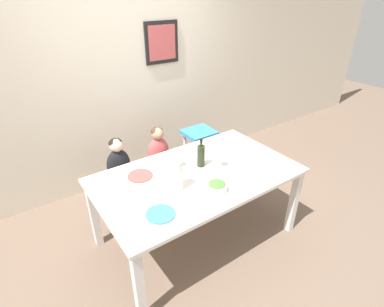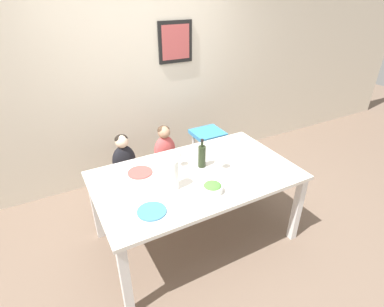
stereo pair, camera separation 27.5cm
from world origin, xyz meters
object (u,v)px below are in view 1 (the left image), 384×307
chair_far_center (160,170)px  wine_glass_near (220,155)px  salad_bowl_large (217,186)px  chair_right_highchair (199,143)px  paper_towel_roll (176,175)px  person_child_center (158,147)px  wine_bottle (201,155)px  chair_far_left (121,184)px  dinner_plate_front_right (253,169)px  person_child_left (118,160)px  dinner_plate_back_right (230,147)px  dinner_plate_front_left (161,214)px  wine_glass_far (177,155)px  dinner_plate_back_left (140,176)px

chair_far_center → wine_glass_near: size_ratio=2.53×
salad_bowl_large → chair_far_center: bearing=88.0°
chair_right_highchair → salad_bowl_large: bearing=-119.4°
paper_towel_roll → wine_glass_near: size_ratio=1.51×
person_child_center → chair_far_center: bearing=-90.0°
wine_glass_near → wine_bottle: bearing=138.1°
chair_far_left → wine_bottle: bearing=-50.4°
chair_far_left → chair_far_center: same height
dinner_plate_front_right → chair_right_highchair: bearing=83.3°
person_child_left → dinner_plate_back_right: 1.20m
wine_bottle → chair_far_center: bearing=97.3°
dinner_plate_front_left → dinner_plate_back_right: bearing=24.4°
person_child_center → dinner_plate_front_left: bearing=-118.3°
chair_right_highchair → person_child_center: size_ratio=1.56×
chair_right_highchair → paper_towel_roll: size_ratio=2.72×
person_child_center → wine_glass_far: size_ratio=2.63×
chair_far_left → dinner_plate_back_left: dinner_plate_back_left is taller
person_child_left → wine_bottle: 0.92m
person_child_left → dinner_plate_back_left: bearing=-89.3°
chair_far_left → dinner_plate_front_left: dinner_plate_front_left is taller
salad_bowl_large → paper_towel_roll: bearing=141.7°
chair_far_left → dinner_plate_front_right: (0.94, -1.04, 0.39)m
wine_bottle → dinner_plate_front_left: wine_bottle is taller
wine_glass_near → paper_towel_roll: bearing=-173.1°
chair_far_left → dinner_plate_back_right: size_ratio=2.02×
person_child_center → chair_far_left: bearing=-179.9°
wine_bottle → wine_glass_far: size_ratio=1.59×
wine_bottle → dinner_plate_back_right: 0.51m
person_child_left → person_child_center: bearing=0.0°
salad_bowl_large → dinner_plate_front_right: salad_bowl_large is taller
paper_towel_roll → salad_bowl_large: paper_towel_roll is taller
chair_far_center → wine_bottle: bearing=-82.7°
chair_far_center → person_child_center: bearing=90.0°
wine_bottle → dinner_plate_front_right: bearing=-43.6°
dinner_plate_back_left → dinner_plate_back_right: bearing=-2.3°
person_child_left → wine_glass_near: 1.10m
dinner_plate_front_right → paper_towel_roll: bearing=168.2°
dinner_plate_front_left → dinner_plate_front_right: 1.04m
dinner_plate_back_left → dinner_plate_front_right: (0.93, -0.52, 0.00)m
chair_right_highchair → paper_towel_roll: bearing=-135.1°
person_child_center → dinner_plate_back_left: size_ratio=2.10×
dinner_plate_front_right → chair_far_center: bearing=113.6°
paper_towel_roll → dinner_plate_front_right: bearing=-11.8°
chair_far_left → person_child_left: size_ratio=0.96×
chair_right_highchair → dinner_plate_back_right: bearing=-90.5°
dinner_plate_front_left → salad_bowl_large: bearing=-0.3°
dinner_plate_back_left → dinner_plate_back_right: (1.05, -0.04, 0.00)m
chair_far_left → dinner_plate_back_left: size_ratio=2.02×
chair_far_center → dinner_plate_back_left: size_ratio=2.02×
paper_towel_roll → dinner_plate_back_right: size_ratio=1.20×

